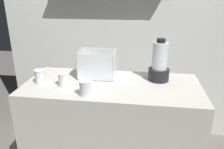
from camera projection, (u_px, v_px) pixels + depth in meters
counter at (112, 131)px, 1.96m from camera, size 1.40×0.64×0.90m
back_wall_unit at (122, 24)px, 2.38m from camera, size 2.60×0.24×2.50m
carrot_display_bin at (97, 69)px, 1.93m from camera, size 0.30×0.22×0.23m
blender_pitcher at (159, 64)px, 1.83m from camera, size 0.17×0.17×0.35m
juice_cup_pomegranate_far_left at (40, 77)px, 1.80m from camera, size 0.08×0.08×0.11m
juice_cup_orange_left at (64, 80)px, 1.75m from camera, size 0.08×0.08×0.11m
juice_cup_pomegranate_middle at (85, 89)px, 1.59m from camera, size 0.09×0.09×0.11m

